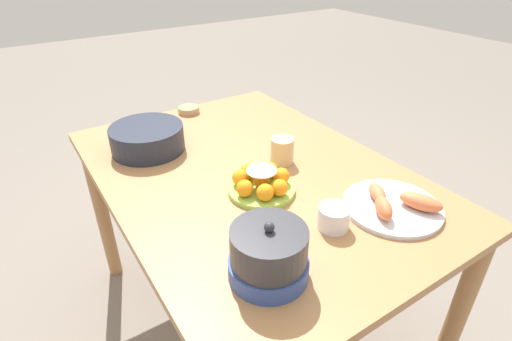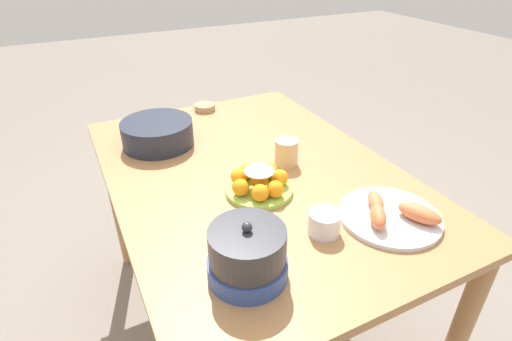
% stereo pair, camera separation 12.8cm
% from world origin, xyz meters
% --- Properties ---
extents(ground_plane, '(12.00, 12.00, 0.00)m').
position_xyz_m(ground_plane, '(0.00, 0.00, 0.00)').
color(ground_plane, slate).
extents(dining_table, '(1.32, 0.93, 0.75)m').
position_xyz_m(dining_table, '(0.00, 0.00, 0.65)').
color(dining_table, '#A87547').
rests_on(dining_table, ground_plane).
extents(cake_plate, '(0.21, 0.21, 0.09)m').
position_xyz_m(cake_plate, '(-0.12, 0.04, 0.79)').
color(cake_plate, '#99CC4C').
rests_on(cake_plate, dining_table).
extents(serving_bowl, '(0.27, 0.27, 0.09)m').
position_xyz_m(serving_bowl, '(0.34, 0.24, 0.80)').
color(serving_bowl, '#232838').
rests_on(serving_bowl, dining_table).
extents(sauce_bowl, '(0.09, 0.09, 0.03)m').
position_xyz_m(sauce_bowl, '(0.59, -0.04, 0.77)').
color(sauce_bowl, tan).
rests_on(sauce_bowl, dining_table).
extents(seafood_platter, '(0.29, 0.29, 0.07)m').
position_xyz_m(seafood_platter, '(-0.42, -0.23, 0.77)').
color(seafood_platter, silver).
rests_on(seafood_platter, dining_table).
extents(cup_near, '(0.08, 0.08, 0.09)m').
position_xyz_m(cup_near, '(-0.01, -0.13, 0.80)').
color(cup_near, '#DBB27F').
rests_on(cup_near, dining_table).
extents(cup_far, '(0.09, 0.09, 0.07)m').
position_xyz_m(cup_far, '(-0.38, -0.03, 0.79)').
color(cup_far, white).
rests_on(cup_far, dining_table).
extents(warming_pot, '(0.19, 0.19, 0.16)m').
position_xyz_m(warming_pot, '(-0.43, 0.22, 0.82)').
color(warming_pot, '#334C99').
rests_on(warming_pot, dining_table).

